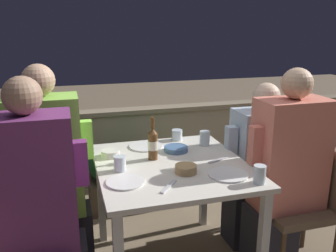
{
  "coord_description": "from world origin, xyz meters",
  "views": [
    {
      "loc": [
        -0.59,
        -1.97,
        1.57
      ],
      "look_at": [
        0.0,
        0.07,
        0.97
      ],
      "focal_mm": 38.0,
      "sensor_mm": 36.0,
      "label": 1
    }
  ],
  "objects_px": {
    "chair_right_near": "(307,193)",
    "beer_bottle": "(153,143)",
    "person_green_blouse": "(52,175)",
    "person_purple_stripe": "(40,204)",
    "chair_left_near": "(4,240)",
    "chair_right_far": "(280,176)",
    "potted_plant": "(1,187)",
    "person_coral_top": "(284,173)",
    "person_blue_shirt": "(257,165)",
    "chair_left_far": "(22,206)"
  },
  "relations": [
    {
      "from": "chair_right_near",
      "to": "beer_bottle",
      "type": "xyz_separation_m",
      "value": [
        -1.0,
        0.26,
        0.36
      ]
    },
    {
      "from": "person_green_blouse",
      "to": "chair_right_near",
      "type": "height_order",
      "value": "person_green_blouse"
    },
    {
      "from": "person_purple_stripe",
      "to": "chair_right_near",
      "type": "height_order",
      "value": "person_purple_stripe"
    },
    {
      "from": "chair_left_near",
      "to": "person_green_blouse",
      "type": "bearing_deg",
      "value": 55.49
    },
    {
      "from": "person_purple_stripe",
      "to": "chair_right_far",
      "type": "distance_m",
      "value": 1.7
    },
    {
      "from": "chair_left_near",
      "to": "potted_plant",
      "type": "xyz_separation_m",
      "value": [
        -0.15,
        0.85,
        -0.07
      ]
    },
    {
      "from": "chair_right_near",
      "to": "beer_bottle",
      "type": "height_order",
      "value": "beer_bottle"
    },
    {
      "from": "person_purple_stripe",
      "to": "chair_right_far",
      "type": "height_order",
      "value": "person_purple_stripe"
    },
    {
      "from": "person_purple_stripe",
      "to": "beer_bottle",
      "type": "xyz_separation_m",
      "value": [
        0.68,
        0.28,
        0.18
      ]
    },
    {
      "from": "person_coral_top",
      "to": "beer_bottle",
      "type": "height_order",
      "value": "person_coral_top"
    },
    {
      "from": "person_green_blouse",
      "to": "chair_right_far",
      "type": "bearing_deg",
      "value": -1.15
    },
    {
      "from": "person_purple_stripe",
      "to": "chair_right_far",
      "type": "bearing_deg",
      "value": 11.14
    },
    {
      "from": "chair_right_far",
      "to": "person_green_blouse",
      "type": "bearing_deg",
      "value": 178.85
    },
    {
      "from": "chair_right_near",
      "to": "beer_bottle",
      "type": "bearing_deg",
      "value": 165.5
    },
    {
      "from": "person_coral_top",
      "to": "beer_bottle",
      "type": "xyz_separation_m",
      "value": [
        -0.8,
        0.26,
        0.19
      ]
    },
    {
      "from": "chair_left_near",
      "to": "person_coral_top",
      "type": "bearing_deg",
      "value": 0.71
    },
    {
      "from": "potted_plant",
      "to": "person_blue_shirt",
      "type": "bearing_deg",
      "value": -16.13
    },
    {
      "from": "person_purple_stripe",
      "to": "chair_left_near",
      "type": "bearing_deg",
      "value": 180.0
    },
    {
      "from": "person_blue_shirt",
      "to": "potted_plant",
      "type": "xyz_separation_m",
      "value": [
        -1.8,
        0.52,
        -0.17
      ]
    },
    {
      "from": "chair_right_near",
      "to": "person_blue_shirt",
      "type": "relative_size",
      "value": 0.69
    },
    {
      "from": "chair_right_near",
      "to": "person_coral_top",
      "type": "height_order",
      "value": "person_coral_top"
    },
    {
      "from": "chair_right_near",
      "to": "chair_right_far",
      "type": "distance_m",
      "value": 0.31
    },
    {
      "from": "chair_left_near",
      "to": "potted_plant",
      "type": "relative_size",
      "value": 1.18
    },
    {
      "from": "person_purple_stripe",
      "to": "person_blue_shirt",
      "type": "xyz_separation_m",
      "value": [
        1.46,
        0.33,
        -0.08
      ]
    },
    {
      "from": "person_green_blouse",
      "to": "beer_bottle",
      "type": "xyz_separation_m",
      "value": [
        0.62,
        -0.08,
        0.17
      ]
    },
    {
      "from": "chair_right_far",
      "to": "person_blue_shirt",
      "type": "bearing_deg",
      "value": 180.0
    },
    {
      "from": "person_green_blouse",
      "to": "person_blue_shirt",
      "type": "relative_size",
      "value": 1.14
    },
    {
      "from": "chair_left_near",
      "to": "potted_plant",
      "type": "bearing_deg",
      "value": 99.87
    },
    {
      "from": "chair_left_near",
      "to": "chair_right_far",
      "type": "distance_m",
      "value": 1.88
    },
    {
      "from": "person_coral_top",
      "to": "person_blue_shirt",
      "type": "height_order",
      "value": "person_coral_top"
    },
    {
      "from": "potted_plant",
      "to": "chair_left_near",
      "type": "bearing_deg",
      "value": -80.13
    },
    {
      "from": "chair_left_far",
      "to": "chair_right_near",
      "type": "distance_m",
      "value": 1.84
    },
    {
      "from": "person_green_blouse",
      "to": "potted_plant",
      "type": "distance_m",
      "value": 0.68
    },
    {
      "from": "chair_left_near",
      "to": "person_green_blouse",
      "type": "distance_m",
      "value": 0.48
    },
    {
      "from": "person_coral_top",
      "to": "person_blue_shirt",
      "type": "xyz_separation_m",
      "value": [
        -0.02,
        0.31,
        -0.07
      ]
    },
    {
      "from": "chair_left_far",
      "to": "person_blue_shirt",
      "type": "bearing_deg",
      "value": -1.16
    },
    {
      "from": "person_purple_stripe",
      "to": "person_green_blouse",
      "type": "xyz_separation_m",
      "value": [
        0.05,
        0.36,
        0.01
      ]
    },
    {
      "from": "chair_left_far",
      "to": "chair_right_far",
      "type": "xyz_separation_m",
      "value": [
        1.8,
        -0.03,
        0.0
      ]
    },
    {
      "from": "person_purple_stripe",
      "to": "beer_bottle",
      "type": "bearing_deg",
      "value": 22.36
    },
    {
      "from": "person_purple_stripe",
      "to": "chair_left_far",
      "type": "relative_size",
      "value": 1.64
    },
    {
      "from": "chair_left_near",
      "to": "person_coral_top",
      "type": "xyz_separation_m",
      "value": [
        1.67,
        0.02,
        0.17
      ]
    },
    {
      "from": "chair_left_far",
      "to": "chair_left_near",
      "type": "bearing_deg",
      "value": -98.49
    },
    {
      "from": "chair_left_near",
      "to": "person_blue_shirt",
      "type": "distance_m",
      "value": 1.69
    },
    {
      "from": "person_green_blouse",
      "to": "chair_right_far",
      "type": "distance_m",
      "value": 1.62
    },
    {
      "from": "person_coral_top",
      "to": "beer_bottle",
      "type": "distance_m",
      "value": 0.86
    },
    {
      "from": "chair_right_far",
      "to": "beer_bottle",
      "type": "distance_m",
      "value": 1.05
    },
    {
      "from": "chair_left_near",
      "to": "chair_left_far",
      "type": "xyz_separation_m",
      "value": [
        0.05,
        0.36,
        0.0
      ]
    },
    {
      "from": "chair_right_far",
      "to": "beer_bottle",
      "type": "bearing_deg",
      "value": -177.16
    },
    {
      "from": "person_green_blouse",
      "to": "person_coral_top",
      "type": "distance_m",
      "value": 1.46
    },
    {
      "from": "chair_left_far",
      "to": "beer_bottle",
      "type": "relative_size",
      "value": 2.97
    }
  ]
}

